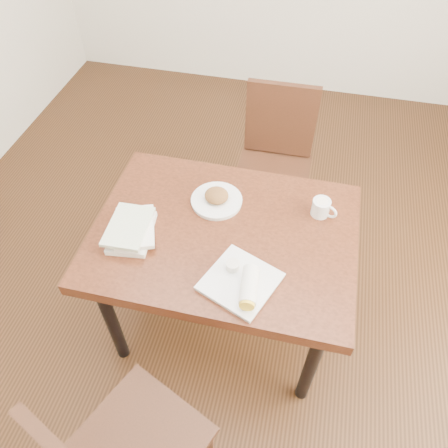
% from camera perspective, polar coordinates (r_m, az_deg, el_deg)
% --- Properties ---
extents(ground, '(4.00, 5.00, 0.01)m').
position_cam_1_polar(ground, '(2.52, 0.00, -12.17)').
color(ground, '#472814').
rests_on(ground, ground).
extents(room_walls, '(4.02, 5.02, 2.80)m').
position_cam_1_polar(room_walls, '(1.35, 0.00, 23.94)').
color(room_walls, silver).
rests_on(room_walls, ground).
extents(table, '(1.15, 0.85, 0.75)m').
position_cam_1_polar(table, '(1.97, 0.00, -2.59)').
color(table, '#622B17').
rests_on(table, ground).
extents(chair_far, '(0.42, 0.42, 0.95)m').
position_cam_1_polar(chair_far, '(2.59, 6.71, 8.78)').
color(chair_far, '#411E12').
rests_on(chair_far, ground).
extents(plate_scone, '(0.24, 0.24, 0.08)m').
position_cam_1_polar(plate_scone, '(2.00, -0.97, 3.31)').
color(plate_scone, white).
rests_on(plate_scone, table).
extents(coffee_mug, '(0.12, 0.08, 0.08)m').
position_cam_1_polar(coffee_mug, '(1.99, 12.63, 2.11)').
color(coffee_mug, white).
rests_on(coffee_mug, table).
extents(plate_burrito, '(0.34, 0.34, 0.09)m').
position_cam_1_polar(plate_burrito, '(1.71, 2.47, -7.70)').
color(plate_burrito, white).
rests_on(plate_burrito, table).
extents(book_stack, '(0.24, 0.28, 0.07)m').
position_cam_1_polar(book_stack, '(1.91, -11.95, -0.69)').
color(book_stack, white).
rests_on(book_stack, table).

